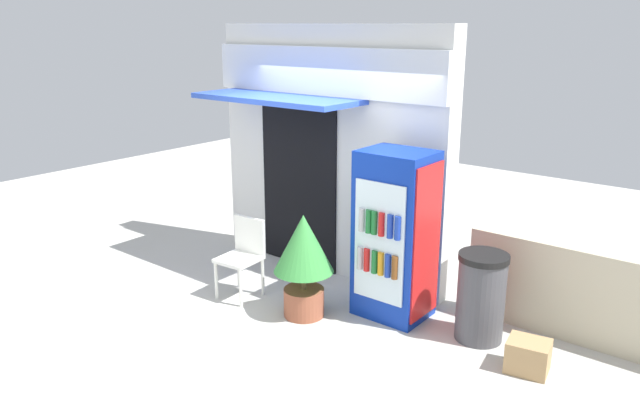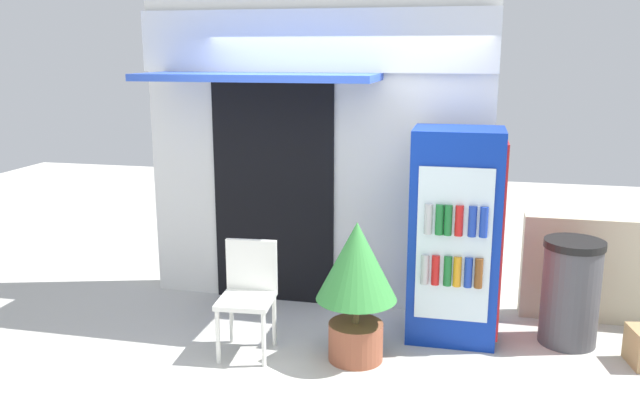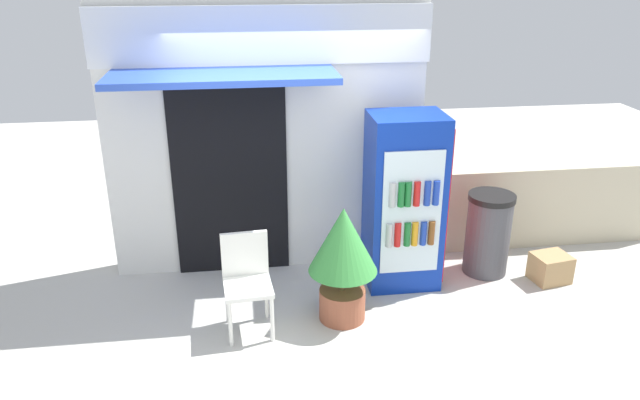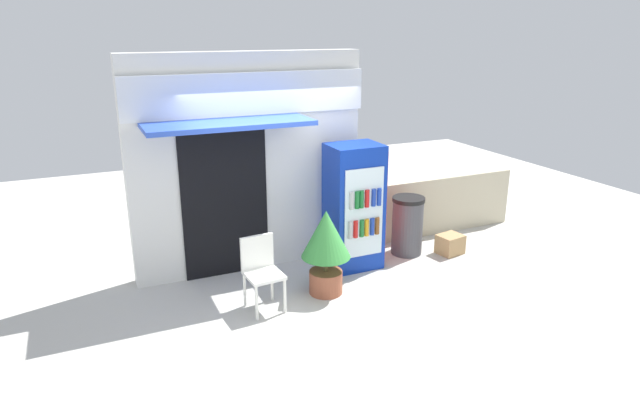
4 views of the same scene
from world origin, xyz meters
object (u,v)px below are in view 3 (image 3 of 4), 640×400
potted_plant_near_shop (343,252)px  cardboard_box (550,268)px  drink_cooler (405,202)px  trash_bin (488,233)px  plastic_chair (247,276)px

potted_plant_near_shop → cardboard_box: potted_plant_near_shop is taller
drink_cooler → potted_plant_near_shop: drink_cooler is taller
trash_bin → cardboard_box: bearing=-25.3°
trash_bin → cardboard_box: 0.72m
trash_bin → cardboard_box: trash_bin is taller
drink_cooler → cardboard_box: (1.54, -0.21, -0.74)m
potted_plant_near_shop → cardboard_box: bearing=10.2°
potted_plant_near_shop → cardboard_box: (2.26, 0.41, -0.54)m
drink_cooler → plastic_chair: drink_cooler is taller
cardboard_box → trash_bin: bearing=154.7°
drink_cooler → plastic_chair: (-1.59, -0.63, -0.37)m
trash_bin → cardboard_box: size_ratio=2.45×
drink_cooler → cardboard_box: drink_cooler is taller
potted_plant_near_shop → cardboard_box: size_ratio=3.10×
drink_cooler → potted_plant_near_shop: size_ratio=1.59×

